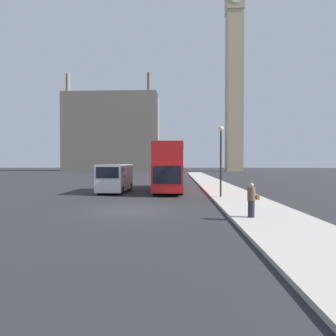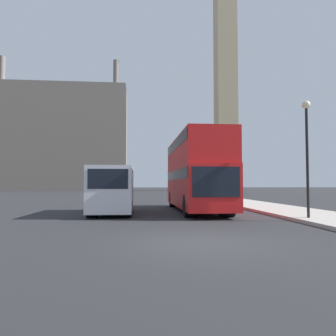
# 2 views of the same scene
# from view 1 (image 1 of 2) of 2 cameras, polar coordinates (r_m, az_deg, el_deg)

# --- Properties ---
(ground_plane) EXTENTS (300.00, 300.00, 0.00)m
(ground_plane) POSITION_cam_1_polar(r_m,az_deg,el_deg) (15.09, -7.73, -8.95)
(ground_plane) COLOR #28282B
(sidewalk_strip) EXTENTS (3.80, 120.00, 0.15)m
(sidewalk_strip) POSITION_cam_1_polar(r_m,az_deg,el_deg) (15.45, 18.66, -8.47)
(sidewalk_strip) COLOR #ADA89E
(sidewalk_strip) RESTS_ON ground_plane
(clock_tower) EXTENTS (5.64, 5.81, 72.52)m
(clock_tower) POSITION_cam_1_polar(r_m,az_deg,el_deg) (97.62, 14.23, 21.64)
(clock_tower) COLOR tan
(clock_tower) RESTS_ON ground_plane
(building_block_distant) EXTENTS (33.42, 12.15, 33.77)m
(building_block_distant) POSITION_cam_1_polar(r_m,az_deg,el_deg) (98.83, -12.05, 7.49)
(building_block_distant) COLOR slate
(building_block_distant) RESTS_ON ground_plane
(red_double_decker_bus) EXTENTS (2.52, 10.37, 4.36)m
(red_double_decker_bus) POSITION_cam_1_polar(r_m,az_deg,el_deg) (25.14, 0.32, 0.58)
(red_double_decker_bus) COLOR red
(red_double_decker_bus) RESTS_ON ground_plane
(white_van) EXTENTS (2.21, 5.55, 2.51)m
(white_van) POSITION_cam_1_polar(r_m,az_deg,el_deg) (24.26, -11.39, -2.01)
(white_van) COLOR silver
(white_van) RESTS_ON ground_plane
(pedestrian) EXTENTS (0.51, 0.35, 1.57)m
(pedestrian) POSITION_cam_1_polar(r_m,az_deg,el_deg) (12.60, 17.72, -6.65)
(pedestrian) COLOR #23232D
(pedestrian) RESTS_ON sidewalk_strip
(street_lamp) EXTENTS (0.36, 0.36, 5.20)m
(street_lamp) POSITION_cam_1_polar(r_m,az_deg,el_deg) (19.68, 11.43, 3.91)
(street_lamp) COLOR black
(street_lamp) RESTS_ON sidewalk_strip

